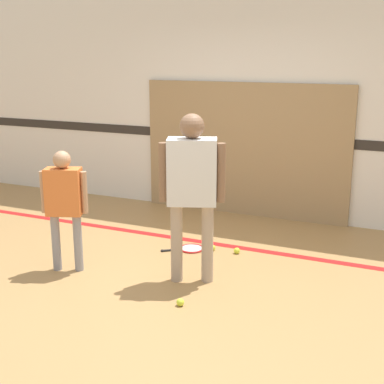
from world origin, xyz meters
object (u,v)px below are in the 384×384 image
at_px(tennis_ball_near_instructor, 180,302).
at_px(tennis_ball_stray_left, 237,251).
at_px(person_instructor, 192,180).
at_px(racket_spare_on_floor, 190,249).
at_px(tennis_ball_by_spare_racket, 212,248).
at_px(person_student_left, 64,198).

bearing_deg(tennis_ball_near_instructor, tennis_ball_stray_left, 88.45).
bearing_deg(tennis_ball_stray_left, person_instructor, -100.65).
distance_m(person_instructor, racket_spare_on_floor, 1.27).
height_order(tennis_ball_by_spare_racket, tennis_ball_stray_left, same).
bearing_deg(racket_spare_on_floor, tennis_ball_stray_left, 152.94).
relative_size(person_instructor, racket_spare_on_floor, 3.35).
bearing_deg(person_student_left, tennis_ball_near_instructor, -31.57).
bearing_deg(tennis_ball_by_spare_racket, tennis_ball_near_instructor, -79.89).
distance_m(person_student_left, tennis_ball_near_instructor, 1.54).
xyz_separation_m(person_student_left, tennis_ball_by_spare_racket, (1.11, 1.07, -0.71)).
distance_m(person_instructor, tennis_ball_by_spare_racket, 1.25).
bearing_deg(tennis_ball_stray_left, tennis_ball_near_instructor, -91.55).
relative_size(person_instructor, person_student_left, 1.32).
bearing_deg(person_instructor, racket_spare_on_floor, 94.26).
relative_size(tennis_ball_near_instructor, tennis_ball_by_spare_racket, 1.00).
bearing_deg(racket_spare_on_floor, person_student_left, 11.93).
bearing_deg(tennis_ball_by_spare_racket, racket_spare_on_floor, -164.42).
xyz_separation_m(racket_spare_on_floor, tennis_ball_by_spare_racket, (0.24, 0.07, 0.02)).
height_order(person_student_left, tennis_ball_near_instructor, person_student_left).
bearing_deg(person_student_left, racket_spare_on_floor, 28.16).
bearing_deg(person_student_left, person_instructor, -8.82).
xyz_separation_m(person_student_left, tennis_ball_stray_left, (1.38, 1.09, -0.71)).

